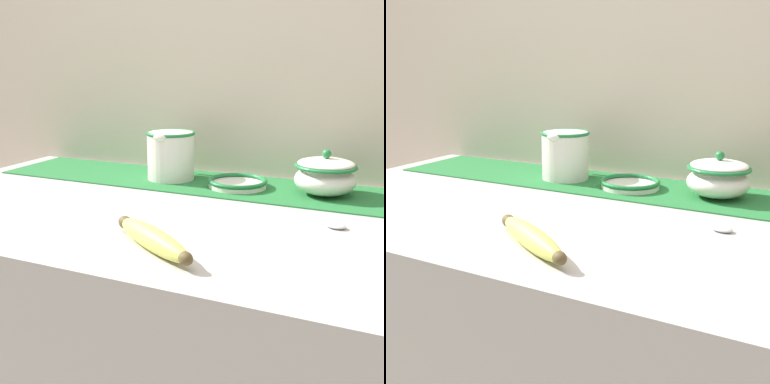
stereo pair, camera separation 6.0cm
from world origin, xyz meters
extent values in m
cube|color=beige|center=(0.00, 0.36, 1.20)|extent=(2.13, 0.04, 2.40)
cube|color=#236B33|center=(0.00, 0.21, 0.93)|extent=(1.22, 0.24, 0.00)
cylinder|color=white|center=(-0.16, 0.21, 0.99)|extent=(0.12, 0.12, 0.12)
torus|color=#1E7038|center=(-0.16, 0.21, 1.05)|extent=(0.12, 0.12, 0.01)
torus|color=white|center=(-0.16, 0.29, 1.00)|extent=(0.06, 0.01, 0.06)
ellipsoid|color=white|center=(-0.16, 0.16, 1.04)|extent=(0.04, 0.03, 0.02)
ellipsoid|color=white|center=(0.22, 0.21, 0.97)|extent=(0.13, 0.13, 0.07)
torus|color=#1E7038|center=(0.22, 0.21, 1.00)|extent=(0.14, 0.14, 0.01)
ellipsoid|color=white|center=(0.22, 0.21, 1.00)|extent=(0.12, 0.12, 0.02)
sphere|color=#1E7038|center=(0.22, 0.21, 1.02)|extent=(0.02, 0.02, 0.02)
cylinder|color=white|center=(0.02, 0.20, 0.94)|extent=(0.14, 0.14, 0.01)
torus|color=#1E7038|center=(0.02, 0.20, 0.95)|extent=(0.14, 0.14, 0.01)
ellipsoid|color=#CCD156|center=(0.03, -0.23, 0.95)|extent=(0.20, 0.14, 0.04)
ellipsoid|color=brown|center=(-0.05, -0.17, 0.95)|extent=(0.04, 0.04, 0.02)
ellipsoid|color=brown|center=(0.11, -0.28, 0.95)|extent=(0.03, 0.03, 0.02)
cube|color=silver|center=(0.18, 0.03, 0.93)|extent=(0.15, 0.04, 0.00)
ellipsoid|color=silver|center=(0.28, 0.00, 0.93)|extent=(0.04, 0.03, 0.01)
camera|label=1|loc=(0.38, -0.85, 1.21)|focal=45.00mm
camera|label=2|loc=(0.43, -0.82, 1.21)|focal=45.00mm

